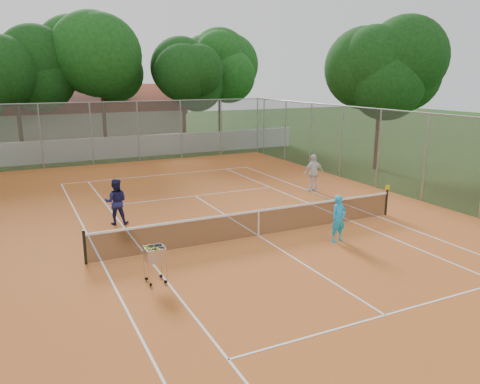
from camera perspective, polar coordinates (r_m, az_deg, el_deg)
name	(u,v)px	position (r m, az deg, el deg)	size (l,w,h in m)	color
ground	(258,236)	(16.81, 2.25, -5.41)	(120.00, 120.00, 0.00)	#17330D
court_pad	(258,236)	(16.81, 2.25, -5.38)	(18.00, 34.00, 0.02)	#BC5F24
court_lines	(258,236)	(16.80, 2.25, -5.34)	(10.98, 23.78, 0.01)	white
tennis_net	(258,223)	(16.65, 2.27, -3.75)	(11.88, 0.10, 0.98)	black
perimeter_fence	(259,182)	(16.26, 2.32, 1.26)	(18.00, 34.00, 4.00)	slate
boundary_wall	(132,147)	(34.16, -13.03, 5.42)	(26.00, 0.30, 1.50)	silver
clubhouse	(81,117)	(43.45, -18.80, 8.70)	(16.40, 9.00, 4.40)	beige
tropical_trees	(119,85)	(36.75, -14.49, 12.57)	(29.00, 19.00, 10.00)	black
player_near	(339,219)	(16.35, 11.94, -3.20)	(0.59, 0.39, 1.62)	#1BAAEA
player_far_left	(116,202)	(18.48, -14.88, -1.15)	(0.86, 0.67, 1.78)	navy
player_far_right	(314,173)	(23.32, 8.96, 2.32)	(1.09, 0.45, 1.86)	white
ball_hopper	(155,263)	(13.15, -10.31, -8.54)	(0.54, 0.54, 1.13)	#ADACB3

